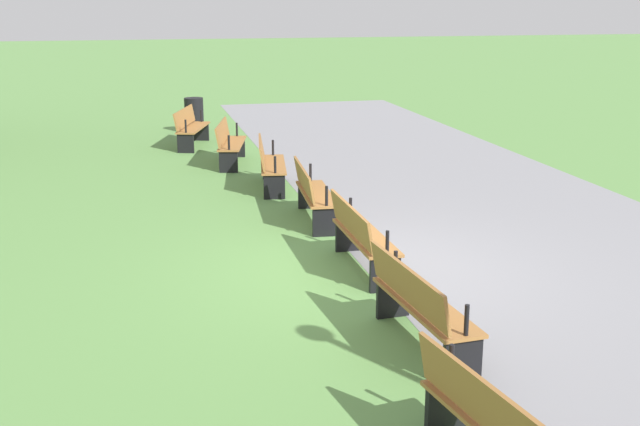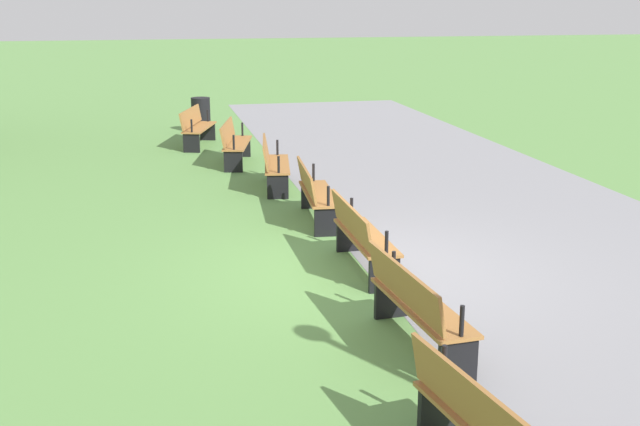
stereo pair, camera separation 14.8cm
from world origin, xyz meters
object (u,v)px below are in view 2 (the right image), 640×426
object	(u,v)px
bench_2	(273,163)
bench_0	(197,126)
bench_5	(416,304)
trash_bin	(201,115)
bench_1	(234,142)
bench_3	(315,192)
bench_4	(361,235)

from	to	relation	value
bench_2	bench_0	bearing A→B (deg)	-158.12
bench_5	trash_bin	size ratio (longest dim) A/B	1.95
bench_0	bench_1	distance (m)	2.38
bench_0	trash_bin	xyz separation A→B (m)	(-1.95, 0.24, -0.02)
bench_0	bench_3	xyz separation A→B (m)	(7.00, 1.35, 0.00)
bench_1	bench_3	xyz separation A→B (m)	(4.71, 0.72, 0.00)
bench_1	bench_5	distance (m)	9.50
bench_5	bench_2	bearing A→B (deg)	177.80
bench_0	bench_2	world-z (taller)	same
bench_0	bench_3	bearing A→B (deg)	28.47
bench_3	trash_bin	world-z (taller)	trash_bin
bench_2	bench_3	bearing A→B (deg)	15.33
bench_4	bench_2	bearing A→B (deg)	-175.63
trash_bin	bench_2	bearing A→B (deg)	7.24
bench_2	bench_4	size ratio (longest dim) A/B	1.03
bench_0	bench_5	distance (m)	11.84
bench_1	bench_2	distance (m)	2.38
bench_0	bench_4	distance (m)	9.49
trash_bin	bench_4	bearing A→B (deg)	6.04
bench_1	bench_4	bearing A→B (deg)	19.71
bench_3	bench_4	size ratio (longest dim) A/B	1.02
bench_3	trash_bin	bearing A→B (deg)	-168.56
bench_5	bench_0	bearing A→B (deg)	-177.84
bench_4	bench_5	world-z (taller)	same
bench_3	trash_bin	distance (m)	9.02
bench_4	trash_bin	xyz separation A→B (m)	(-11.33, -1.20, -0.02)
bench_5	bench_1	bearing A→B (deg)	179.98
trash_bin	bench_0	bearing A→B (deg)	-7.14
bench_3	bench_4	xyz separation A→B (m)	(2.38, 0.09, 0.00)
bench_1	bench_4	xyz separation A→B (m)	(7.09, 0.81, 0.00)
bench_0	bench_5	xyz separation A→B (m)	(11.77, 1.35, 0.00)
bench_3	bench_5	distance (m)	4.76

